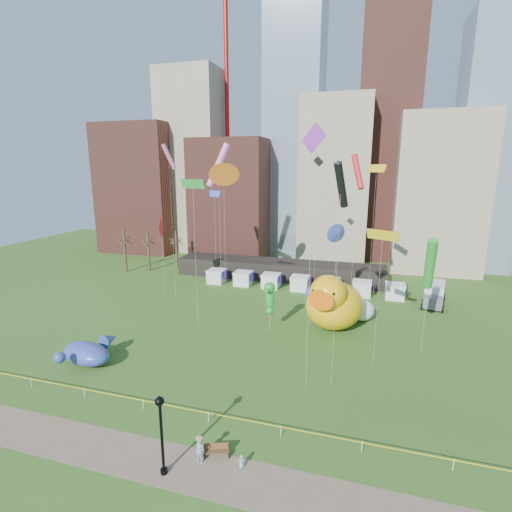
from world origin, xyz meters
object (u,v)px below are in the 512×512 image
(lamppost, at_px, (161,427))
(woman, at_px, (200,451))
(seahorse_green, at_px, (270,295))
(park_bench, at_px, (217,450))
(small_duck, at_px, (361,309))
(seahorse_purple, at_px, (311,300))
(box_truck, at_px, (434,294))
(toddler, at_px, (242,461))
(whale_inflatable, at_px, (88,352))
(big_duck, at_px, (333,303))

(lamppost, height_order, woman, lamppost)
(seahorse_green, distance_m, park_bench, 22.28)
(small_duck, xyz_separation_m, seahorse_purple, (-6.27, -3.66, 1.98))
(seahorse_green, xyz_separation_m, box_truck, (21.24, 16.78, -3.16))
(small_duck, height_order, lamppost, lamppost)
(small_duck, xyz_separation_m, toddler, (-7.02, -29.24, -1.08))
(toddler, bearing_deg, whale_inflatable, 148.05)
(seahorse_green, height_order, park_bench, seahorse_green)
(seahorse_purple, distance_m, lamppost, 28.11)
(park_bench, height_order, lamppost, lamppost)
(whale_inflatable, bearing_deg, lamppost, -24.60)
(small_duck, xyz_separation_m, park_bench, (-9.08, -28.70, -1.08))
(lamppost, bearing_deg, park_bench, 41.66)
(park_bench, bearing_deg, box_truck, 42.66)
(seahorse_purple, distance_m, park_bench, 25.39)
(toddler, bearing_deg, woman, 179.32)
(big_duck, xyz_separation_m, park_bench, (-5.65, -24.91, -2.97))
(box_truck, xyz_separation_m, woman, (-20.36, -39.47, -0.63))
(big_duck, height_order, park_bench, big_duck)
(small_duck, distance_m, woman, 31.23)
(seahorse_green, bearing_deg, box_truck, 44.40)
(big_duck, distance_m, toddler, 25.88)
(woman, relative_size, toddler, 1.91)
(lamppost, relative_size, woman, 3.21)
(small_duck, bearing_deg, park_bench, -87.56)
(seahorse_purple, distance_m, woman, 26.33)
(park_bench, xyz_separation_m, lamppost, (-2.81, -2.50, 3.11))
(seahorse_green, relative_size, box_truck, 0.85)
(seahorse_green, distance_m, whale_inflatable, 21.21)
(big_duck, bearing_deg, seahorse_purple, -169.05)
(seahorse_green, relative_size, whale_inflatable, 0.85)
(small_duck, distance_m, toddler, 30.09)
(seahorse_green, height_order, whale_inflatable, seahorse_green)
(small_duck, xyz_separation_m, box_truck, (10.38, 9.88, -0.01))
(seahorse_purple, bearing_deg, whale_inflatable, -132.58)
(small_duck, distance_m, seahorse_green, 13.24)
(toddler, bearing_deg, small_duck, 69.17)
(box_truck, bearing_deg, park_bench, -105.99)
(small_duck, distance_m, box_truck, 14.33)
(whale_inflatable, height_order, woman, whale_inflatable)
(whale_inflatable, distance_m, toddler, 22.14)
(seahorse_green, bearing_deg, seahorse_purple, 41.30)
(park_bench, bearing_deg, seahorse_purple, 63.03)
(small_duck, distance_m, lamppost, 33.44)
(park_bench, bearing_deg, toddler, -35.35)
(small_duck, height_order, seahorse_purple, seahorse_purple)
(lamppost, bearing_deg, big_duck, 72.85)
(lamppost, relative_size, toddler, 6.12)
(small_duck, bearing_deg, box_truck, 63.59)
(seahorse_purple, xyz_separation_m, toddler, (-0.75, -25.59, -3.06))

